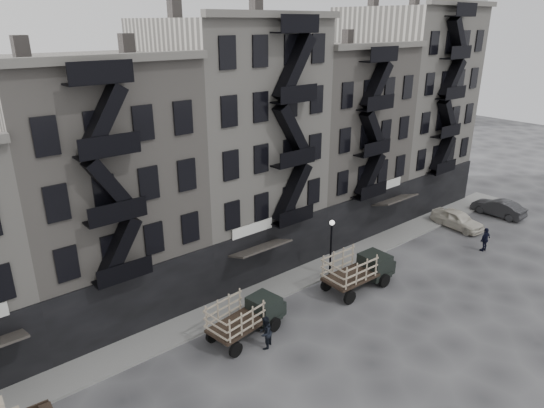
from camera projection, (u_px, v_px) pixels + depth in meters
ground at (326, 307)px, 30.40m from camera, size 140.00×140.00×0.00m
sidewalk at (287, 283)px, 33.06m from camera, size 55.00×2.50×0.15m
building_midwest at (95, 188)px, 28.81m from camera, size 10.00×11.35×16.20m
building_center at (232, 146)px, 34.45m from camera, size 10.00×11.35×18.20m
building_mideast at (329, 139)px, 40.80m from camera, size 10.00×11.35×16.20m
building_east at (402, 109)px, 46.26m from camera, size 10.00×11.35×19.20m
lamp_post at (331, 240)px, 33.08m from camera, size 0.36×0.36×4.28m
stake_truck_west at (246, 313)px, 27.23m from camera, size 5.15×2.59×2.49m
stake_truck_east at (359, 267)px, 32.08m from camera, size 5.51×2.40×2.73m
car_east at (457, 219)px, 41.83m from camera, size 2.23×4.74×1.57m
car_far at (498, 208)px, 44.46m from camera, size 1.66×4.67×1.54m
pedestrian_mid at (265, 333)px, 26.32m from camera, size 1.17×1.09×1.92m
policeman at (485, 239)px, 37.55m from camera, size 1.16×0.56×1.93m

